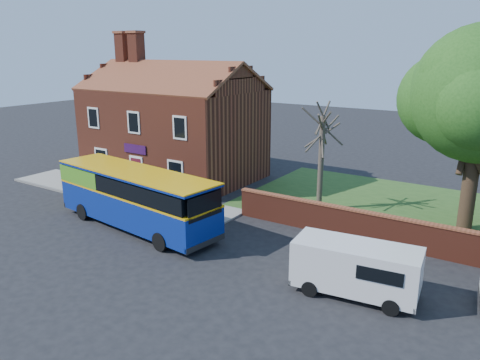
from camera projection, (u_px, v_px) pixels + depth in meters
The scene contains 9 objects.
ground at pixel (131, 248), 22.73m from camera, with size 120.00×120.00×0.00m, color black.
pavement at pixel (119, 194), 31.03m from camera, with size 18.00×3.50×0.12m, color gray.
kerb at pixel (98, 201), 29.62m from camera, with size 18.00×0.15×0.14m, color slate.
grass_strip at pixel (464, 220), 26.39m from camera, with size 26.00×12.00×0.04m, color #426B28.
shop_building at pixel (174, 131), 34.78m from camera, with size 12.30×8.13×10.50m.
boundary_wall at pixel (446, 242), 21.33m from camera, with size 22.00×0.38×1.60m.
bus at pixel (132, 194), 25.10m from camera, with size 10.64×3.87×3.17m.
van_near at pixel (356, 267), 18.10m from camera, with size 4.98×2.44×2.10m.
bare_tree at pixel (321, 158), 27.32m from camera, with size 2.31×2.75×6.16m.
Camera 1 is at (15.91, -14.69, 9.33)m, focal length 35.00 mm.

